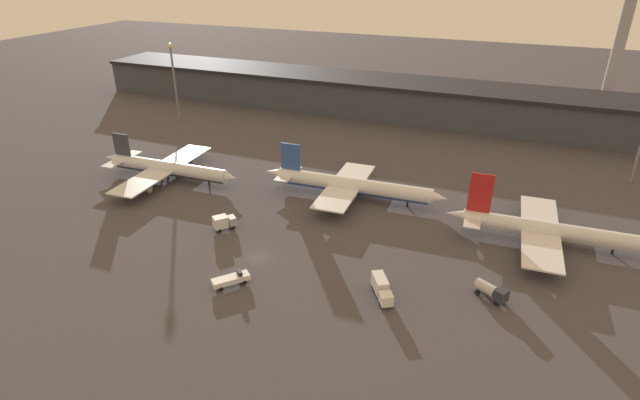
{
  "coord_description": "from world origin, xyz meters",
  "views": [
    {
      "loc": [
        43.84,
        -73.82,
        55.5
      ],
      "look_at": [
        6.19,
        18.0,
        6.0
      ],
      "focal_mm": 28.0,
      "sensor_mm": 36.0,
      "label": 1
    }
  ],
  "objects_px": {
    "service_vehicle_2": "(491,291)",
    "service_vehicle_3": "(231,279)",
    "airplane_0": "(167,168)",
    "service_vehicle_1": "(382,288)",
    "airplane_1": "(351,185)",
    "airplane_2": "(546,230)",
    "control_tower": "(623,30)",
    "service_vehicle_0": "(224,222)"
  },
  "relations": [
    {
      "from": "service_vehicle_2",
      "to": "service_vehicle_3",
      "type": "height_order",
      "value": "service_vehicle_2"
    },
    {
      "from": "airplane_0",
      "to": "service_vehicle_3",
      "type": "bearing_deg",
      "value": -42.93
    },
    {
      "from": "service_vehicle_2",
      "to": "service_vehicle_1",
      "type": "bearing_deg",
      "value": -130.36
    },
    {
      "from": "airplane_1",
      "to": "airplane_2",
      "type": "bearing_deg",
      "value": -8.98
    },
    {
      "from": "service_vehicle_2",
      "to": "control_tower",
      "type": "relative_size",
      "value": 0.12
    },
    {
      "from": "service_vehicle_3",
      "to": "control_tower",
      "type": "bearing_deg",
      "value": 15.75
    },
    {
      "from": "airplane_2",
      "to": "service_vehicle_3",
      "type": "height_order",
      "value": "airplane_2"
    },
    {
      "from": "airplane_2",
      "to": "service_vehicle_0",
      "type": "height_order",
      "value": "airplane_2"
    },
    {
      "from": "airplane_0",
      "to": "airplane_2",
      "type": "height_order",
      "value": "airplane_2"
    },
    {
      "from": "service_vehicle_1",
      "to": "airplane_2",
      "type": "bearing_deg",
      "value": 107.04
    },
    {
      "from": "airplane_2",
      "to": "service_vehicle_3",
      "type": "xyz_separation_m",
      "value": [
        -53.6,
        -38.08,
        -1.93
      ]
    },
    {
      "from": "service_vehicle_0",
      "to": "service_vehicle_2",
      "type": "bearing_deg",
      "value": -53.62
    },
    {
      "from": "service_vehicle_3",
      "to": "service_vehicle_1",
      "type": "bearing_deg",
      "value": -34.15
    },
    {
      "from": "service_vehicle_3",
      "to": "airplane_0",
      "type": "bearing_deg",
      "value": 90.4
    },
    {
      "from": "service_vehicle_2",
      "to": "service_vehicle_0",
      "type": "bearing_deg",
      "value": -154.33
    },
    {
      "from": "airplane_1",
      "to": "service_vehicle_3",
      "type": "relative_size",
      "value": 7.03
    },
    {
      "from": "control_tower",
      "to": "airplane_2",
      "type": "bearing_deg",
      "value": -99.96
    },
    {
      "from": "service_vehicle_0",
      "to": "service_vehicle_1",
      "type": "xyz_separation_m",
      "value": [
        39.15,
        -10.18,
        0.08
      ]
    },
    {
      "from": "service_vehicle_0",
      "to": "service_vehicle_3",
      "type": "height_order",
      "value": "service_vehicle_0"
    },
    {
      "from": "airplane_1",
      "to": "airplane_0",
      "type": "bearing_deg",
      "value": -173.24
    },
    {
      "from": "airplane_1",
      "to": "control_tower",
      "type": "distance_m",
      "value": 137.05
    },
    {
      "from": "service_vehicle_1",
      "to": "service_vehicle_3",
      "type": "relative_size",
      "value": 1.12
    },
    {
      "from": "service_vehicle_0",
      "to": "service_vehicle_3",
      "type": "relative_size",
      "value": 0.79
    },
    {
      "from": "control_tower",
      "to": "service_vehicle_1",
      "type": "bearing_deg",
      "value": -107.53
    },
    {
      "from": "airplane_1",
      "to": "service_vehicle_1",
      "type": "height_order",
      "value": "airplane_1"
    },
    {
      "from": "airplane_0",
      "to": "airplane_1",
      "type": "relative_size",
      "value": 0.89
    },
    {
      "from": "service_vehicle_2",
      "to": "service_vehicle_3",
      "type": "xyz_separation_m",
      "value": [
        -44.87,
        -14.0,
        -0.47
      ]
    },
    {
      "from": "airplane_2",
      "to": "service_vehicle_1",
      "type": "xyz_separation_m",
      "value": [
        -26.91,
        -30.93,
        -1.24
      ]
    },
    {
      "from": "airplane_0",
      "to": "service_vehicle_0",
      "type": "xyz_separation_m",
      "value": [
        28.79,
        -17.84,
        -1.32
      ]
    },
    {
      "from": "airplane_2",
      "to": "airplane_1",
      "type": "bearing_deg",
      "value": 171.02
    },
    {
      "from": "airplane_2",
      "to": "control_tower",
      "type": "distance_m",
      "value": 126.63
    },
    {
      "from": "service_vehicle_0",
      "to": "service_vehicle_1",
      "type": "relative_size",
      "value": 0.71
    },
    {
      "from": "service_vehicle_1",
      "to": "service_vehicle_2",
      "type": "relative_size",
      "value": 1.2
    },
    {
      "from": "airplane_1",
      "to": "service_vehicle_1",
      "type": "xyz_separation_m",
      "value": [
        18.34,
        -36.09,
        -1.4
      ]
    },
    {
      "from": "airplane_2",
      "to": "service_vehicle_3",
      "type": "distance_m",
      "value": 65.78
    },
    {
      "from": "control_tower",
      "to": "service_vehicle_0",
      "type": "bearing_deg",
      "value": -121.49
    },
    {
      "from": "control_tower",
      "to": "airplane_1",
      "type": "bearing_deg",
      "value": -119.7
    },
    {
      "from": "airplane_0",
      "to": "airplane_2",
      "type": "distance_m",
      "value": 94.89
    },
    {
      "from": "airplane_2",
      "to": "service_vehicle_1",
      "type": "distance_m",
      "value": 41.02
    },
    {
      "from": "service_vehicle_1",
      "to": "service_vehicle_3",
      "type": "bearing_deg",
      "value": -106.94
    },
    {
      "from": "airplane_0",
      "to": "service_vehicle_1",
      "type": "height_order",
      "value": "airplane_0"
    },
    {
      "from": "airplane_0",
      "to": "service_vehicle_2",
      "type": "bearing_deg",
      "value": -16.29
    }
  ]
}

